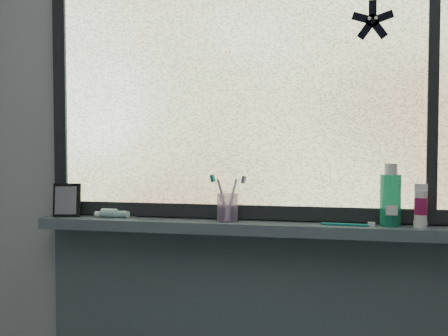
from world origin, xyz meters
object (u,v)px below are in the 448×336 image
(vanity_mirror, at_px, (67,200))
(mouthwash_bottle, at_px, (391,195))
(cream_tube, at_px, (421,204))
(toothbrush_cup, at_px, (227,207))

(vanity_mirror, distance_m, mouthwash_bottle, 1.19)
(mouthwash_bottle, distance_m, cream_tube, 0.10)
(toothbrush_cup, xyz_separation_m, cream_tube, (0.66, -0.00, 0.03))
(vanity_mirror, xyz_separation_m, toothbrush_cup, (0.63, 0.01, -0.01))
(toothbrush_cup, relative_size, mouthwash_bottle, 0.57)
(toothbrush_cup, xyz_separation_m, mouthwash_bottle, (0.56, 0.00, 0.06))
(vanity_mirror, xyz_separation_m, cream_tube, (1.28, 0.01, 0.01))
(vanity_mirror, bearing_deg, cream_tube, -13.92)
(toothbrush_cup, bearing_deg, cream_tube, -0.18)
(vanity_mirror, height_order, mouthwash_bottle, mouthwash_bottle)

